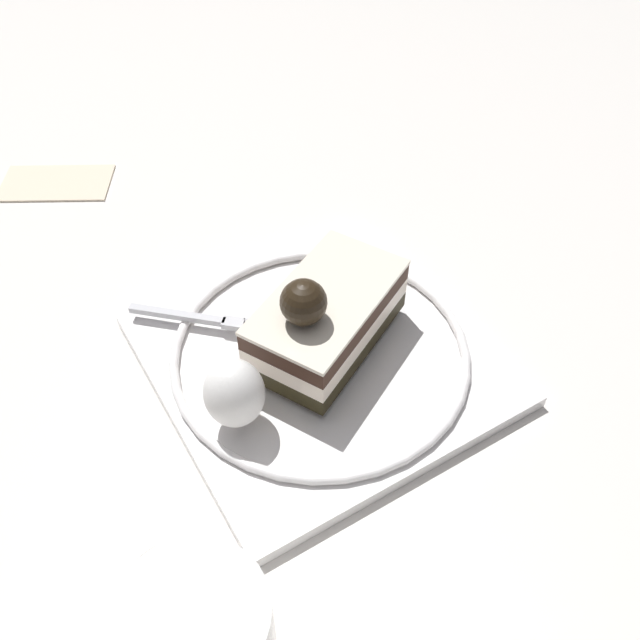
{
  "coord_description": "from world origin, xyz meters",
  "views": [
    {
      "loc": [
        0.29,
        -0.11,
        0.4
      ],
      "look_at": [
        -0.01,
        0.03,
        0.05
      ],
      "focal_mm": 38.97,
      "sensor_mm": 36.0,
      "label": 1
    }
  ],
  "objects_px": {
    "cake_slice": "(326,316)",
    "folded_napkin": "(56,182)",
    "whipped_cream_dollop": "(234,393)",
    "dessert_plate": "(320,356)",
    "fork": "(210,320)"
  },
  "relations": [
    {
      "from": "cake_slice",
      "to": "whipped_cream_dollop",
      "type": "distance_m",
      "value": 0.09
    },
    {
      "from": "whipped_cream_dollop",
      "to": "fork",
      "type": "bearing_deg",
      "value": 172.39
    },
    {
      "from": "cake_slice",
      "to": "fork",
      "type": "relative_size",
      "value": 1.38
    },
    {
      "from": "dessert_plate",
      "to": "fork",
      "type": "distance_m",
      "value": 0.09
    },
    {
      "from": "fork",
      "to": "dessert_plate",
      "type": "bearing_deg",
      "value": 47.24
    },
    {
      "from": "dessert_plate",
      "to": "fork",
      "type": "xyz_separation_m",
      "value": [
        -0.06,
        -0.06,
        0.01
      ]
    },
    {
      "from": "whipped_cream_dollop",
      "to": "fork",
      "type": "xyz_separation_m",
      "value": [
        -0.09,
        0.01,
        -0.02
      ]
    },
    {
      "from": "dessert_plate",
      "to": "fork",
      "type": "height_order",
      "value": "fork"
    },
    {
      "from": "whipped_cream_dollop",
      "to": "folded_napkin",
      "type": "height_order",
      "value": "whipped_cream_dollop"
    },
    {
      "from": "whipped_cream_dollop",
      "to": "folded_napkin",
      "type": "relative_size",
      "value": 0.49
    },
    {
      "from": "cake_slice",
      "to": "whipped_cream_dollop",
      "type": "height_order",
      "value": "cake_slice"
    },
    {
      "from": "cake_slice",
      "to": "folded_napkin",
      "type": "bearing_deg",
      "value": -155.38
    },
    {
      "from": "whipped_cream_dollop",
      "to": "fork",
      "type": "distance_m",
      "value": 0.09
    },
    {
      "from": "cake_slice",
      "to": "dessert_plate",
      "type": "bearing_deg",
      "value": -53.06
    },
    {
      "from": "whipped_cream_dollop",
      "to": "fork",
      "type": "height_order",
      "value": "whipped_cream_dollop"
    }
  ]
}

